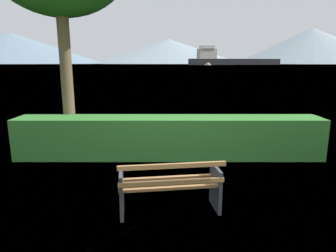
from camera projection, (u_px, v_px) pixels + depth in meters
name	position (u px, v px, depth m)	size (l,w,h in m)	color
ground_plane	(169.00, 210.00, 4.52)	(1400.00, 1400.00, 0.00)	#4C6B33
water_surface	(167.00, 65.00, 304.96)	(620.00, 620.00, 0.00)	slate
park_bench	(169.00, 186.00, 4.38)	(1.59, 0.77, 0.87)	olive
hedge_row	(168.00, 137.00, 7.00)	(7.22, 0.84, 0.97)	#2D6B28
cargo_ship_large	(227.00, 60.00, 295.63)	(96.50, 33.68, 18.55)	#232328
fishing_boat_near	(207.00, 64.00, 254.98)	(4.94, 7.41, 2.05)	silver
distant_hills	(127.00, 48.00, 559.44)	(871.63, 368.27, 62.12)	slate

